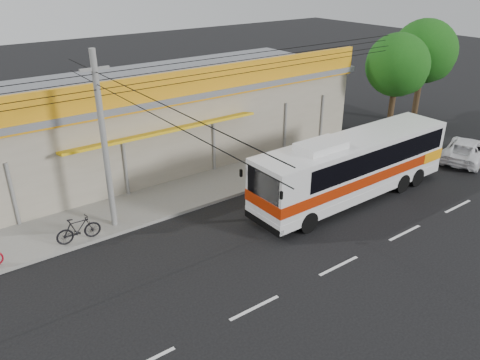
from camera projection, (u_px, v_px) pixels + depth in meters
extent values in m
plane|color=black|center=(294.00, 237.00, 19.40)|extent=(120.00, 120.00, 0.00)
cube|color=slate|center=(215.00, 185.00, 23.76)|extent=(30.00, 3.20, 0.15)
cube|color=gray|center=(161.00, 119.00, 27.00)|extent=(22.00, 8.00, 4.20)
cube|color=slate|center=(158.00, 81.00, 26.04)|extent=(22.60, 8.60, 0.30)
cube|color=orange|center=(196.00, 85.00, 22.79)|extent=(22.00, 0.24, 1.60)
cube|color=#A51109|center=(159.00, 91.00, 21.71)|extent=(9.00, 0.10, 1.20)
cube|color=#176E13|center=(296.00, 69.00, 26.23)|extent=(2.40, 0.10, 1.10)
cube|color=navy|center=(329.00, 63.00, 27.67)|extent=(2.20, 0.10, 1.10)
cube|color=gold|center=(164.00, 131.00, 22.40)|extent=(10.00, 1.20, 0.37)
cube|color=silver|center=(353.00, 165.00, 21.86)|extent=(10.95, 2.37, 2.64)
cube|color=#A52407|center=(353.00, 171.00, 22.00)|extent=(10.99, 2.41, 0.50)
cube|color=orange|center=(413.00, 150.00, 24.55)|extent=(1.48, 2.35, 0.55)
cube|color=black|center=(364.00, 150.00, 21.95)|extent=(9.13, 2.40, 1.00)
cube|color=black|center=(264.00, 187.00, 18.78)|extent=(0.16, 2.01, 1.37)
cube|color=silver|center=(321.00, 146.00, 20.00)|extent=(2.20, 1.29, 0.33)
cylinder|color=black|center=(308.00, 222.00, 19.58)|extent=(0.95, 0.30, 0.95)
cylinder|color=black|center=(276.00, 203.00, 21.08)|extent=(0.95, 0.30, 0.95)
cylinder|color=black|center=(416.00, 177.00, 23.66)|extent=(0.95, 0.30, 0.95)
cylinder|color=black|center=(383.00, 164.00, 25.16)|extent=(0.95, 0.30, 0.95)
imported|color=black|center=(78.00, 229.00, 18.66)|extent=(1.80, 0.62, 1.07)
imported|color=white|center=(466.00, 150.00, 26.70)|extent=(4.89, 3.39, 1.24)
cylinder|color=slate|center=(105.00, 145.00, 18.53)|extent=(0.24, 0.24, 7.53)
cube|color=slate|center=(94.00, 69.00, 17.25)|extent=(1.13, 0.11, 0.11)
cylinder|color=#301E13|center=(417.00, 97.00, 32.61)|extent=(0.40, 0.40, 3.58)
sphere|color=#0E410D|center=(424.00, 51.00, 31.28)|extent=(4.25, 4.25, 4.25)
sphere|color=#0E410D|center=(433.00, 61.00, 31.68)|extent=(2.68, 2.68, 2.68)
cylinder|color=#301E13|center=(391.00, 110.00, 30.29)|extent=(0.37, 0.37, 3.30)
sphere|color=#0E410D|center=(397.00, 65.00, 29.06)|extent=(3.92, 3.92, 3.92)
sphere|color=#0E410D|center=(406.00, 74.00, 29.43)|extent=(2.47, 2.47, 2.47)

